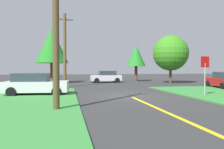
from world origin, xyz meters
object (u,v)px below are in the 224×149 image
(utility_pole_near, at_px, (56,12))
(pine_tree_center, at_px, (136,56))
(car_approaching_junction, at_px, (106,77))
(oak_tree_right, at_px, (171,53))
(stop_sign, at_px, (205,68))
(oak_tree_left, at_px, (52,46))
(utility_pole_mid, at_px, (65,49))
(parked_car_near_building, at_px, (35,84))

(utility_pole_near, relative_size, pine_tree_center, 1.59)
(car_approaching_junction, bearing_deg, oak_tree_right, 158.79)
(stop_sign, relative_size, oak_tree_left, 0.38)
(car_approaching_junction, height_order, utility_pole_near, utility_pole_near)
(stop_sign, bearing_deg, pine_tree_center, -107.00)
(utility_pole_near, relative_size, utility_pole_mid, 1.14)
(utility_pole_near, distance_m, oak_tree_left, 20.59)
(stop_sign, bearing_deg, parked_car_near_building, -29.00)
(car_approaching_junction, bearing_deg, pine_tree_center, -155.67)
(car_approaching_junction, distance_m, utility_pole_mid, 9.20)
(stop_sign, xyz_separation_m, parked_car_near_building, (-11.75, 3.13, -1.17))
(stop_sign, distance_m, utility_pole_near, 10.83)
(parked_car_near_building, xyz_separation_m, pine_tree_center, (12.72, 16.01, 3.07))
(parked_car_near_building, relative_size, oak_tree_left, 0.62)
(stop_sign, bearing_deg, utility_pole_near, 5.02)
(utility_pole_mid, xyz_separation_m, oak_tree_left, (-1.76, 6.93, 1.08))
(oak_tree_left, distance_m, oak_tree_right, 15.91)
(oak_tree_left, height_order, oak_tree_right, oak_tree_left)
(oak_tree_left, xyz_separation_m, oak_tree_right, (15.51, -3.38, -1.04))
(stop_sign, bearing_deg, oak_tree_left, -70.22)
(parked_car_near_building, bearing_deg, utility_pole_mid, 78.20)
(oak_tree_left, bearing_deg, utility_pole_near, -85.79)
(parked_car_near_building, distance_m, oak_tree_left, 14.58)
(utility_pole_mid, height_order, oak_tree_right, utility_pole_mid)
(car_approaching_junction, bearing_deg, utility_pole_mid, 49.09)
(parked_car_near_building, distance_m, utility_pole_near, 7.77)
(stop_sign, relative_size, car_approaching_junction, 0.67)
(utility_pole_near, bearing_deg, oak_tree_left, 94.21)
(pine_tree_center, xyz_separation_m, oak_tree_right, (3.08, -5.43, 0.12))
(utility_pole_near, bearing_deg, oak_tree_right, 50.77)
(car_approaching_junction, xyz_separation_m, utility_pole_mid, (-5.58, -6.61, 3.15))
(car_approaching_junction, relative_size, parked_car_near_building, 0.91)
(utility_pole_mid, bearing_deg, oak_tree_right, 14.49)
(parked_car_near_building, distance_m, utility_pole_mid, 7.97)
(parked_car_near_building, bearing_deg, car_approaching_junction, 65.23)
(utility_pole_near, distance_m, pine_tree_center, 25.10)
(parked_car_near_building, xyz_separation_m, utility_pole_mid, (2.05, 7.02, 3.15))
(car_approaching_junction, distance_m, oak_tree_right, 9.29)
(stop_sign, distance_m, car_approaching_junction, 17.29)
(car_approaching_junction, xyz_separation_m, parked_car_near_building, (-7.63, -13.63, 0.00))
(parked_car_near_building, relative_size, oak_tree_right, 0.73)
(car_approaching_junction, height_order, parked_car_near_building, same)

